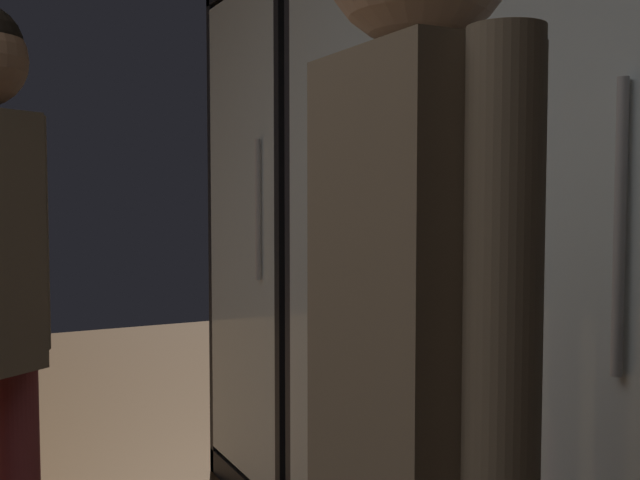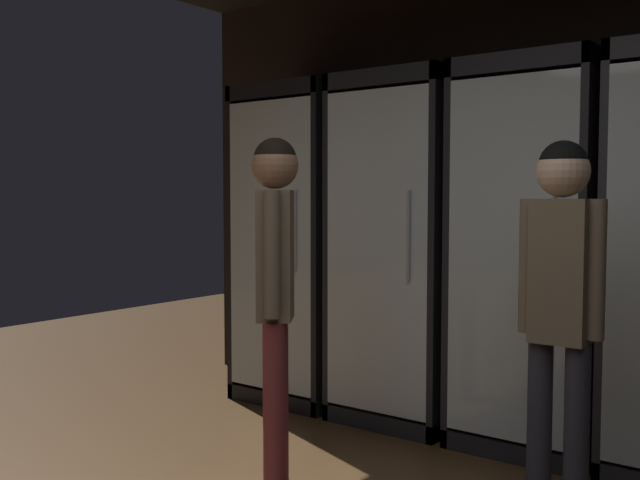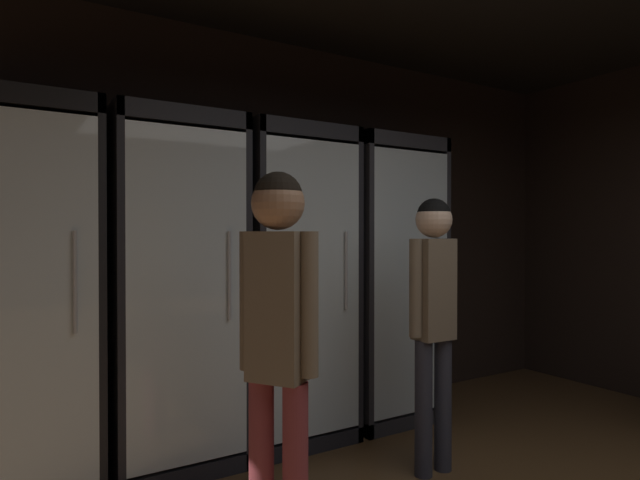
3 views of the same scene
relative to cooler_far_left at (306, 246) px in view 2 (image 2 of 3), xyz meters
name	(u,v)px [view 2 (image 2 of 3)]	position (x,y,z in m)	size (l,w,h in m)	color
wall_back	(618,189)	(1.92, 0.34, 0.38)	(6.00, 0.06, 2.80)	black
cooler_far_left	(306,246)	(0.00, 0.00, 0.00)	(0.75, 0.70, 2.08)	black
cooler_left	(409,253)	(0.80, 0.00, -0.01)	(0.75, 0.70, 2.08)	black
cooler_center	(536,259)	(1.59, 0.00, 0.00)	(0.75, 0.70, 2.08)	black
shopper_near	(561,288)	(2.05, -0.96, -0.03)	(0.35, 0.21, 1.58)	#2D2D38
shopper_far	(275,270)	(0.85, -1.32, 0.00)	(0.25, 0.30, 1.63)	brown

